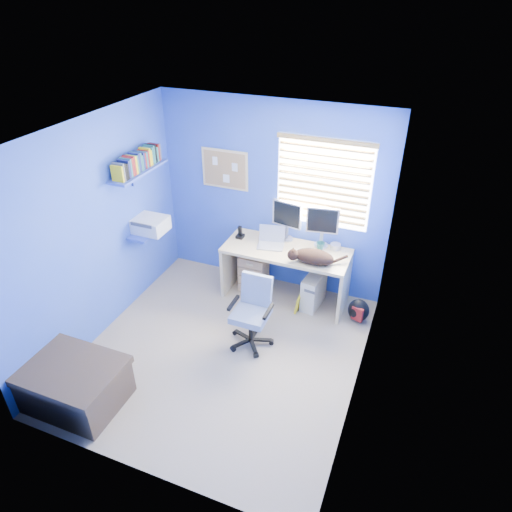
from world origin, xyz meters
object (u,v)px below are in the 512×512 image
at_px(cat, 314,257).
at_px(office_chair, 252,320).
at_px(desk, 285,274).
at_px(laptop, 271,239).
at_px(tower_pc, 314,290).

relative_size(cat, office_chair, 0.57).
xyz_separation_m(desk, laptop, (-0.21, 0.00, 0.48)).
relative_size(desk, office_chair, 1.90).
xyz_separation_m(tower_pc, office_chair, (-0.47, -0.94, 0.09)).
bearing_deg(cat, tower_pc, 76.01).
bearing_deg(office_chair, laptop, 97.84).
xyz_separation_m(laptop, tower_pc, (0.61, -0.02, -0.62)).
height_order(laptop, cat, laptop).
bearing_deg(office_chair, desk, 85.18).
xyz_separation_m(cat, office_chair, (-0.48, -0.78, -0.51)).
height_order(cat, tower_pc, cat).
bearing_deg(tower_pc, office_chair, -109.80).
distance_m(cat, tower_pc, 0.62).
distance_m(laptop, office_chair, 1.11).
relative_size(tower_pc, office_chair, 0.54).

